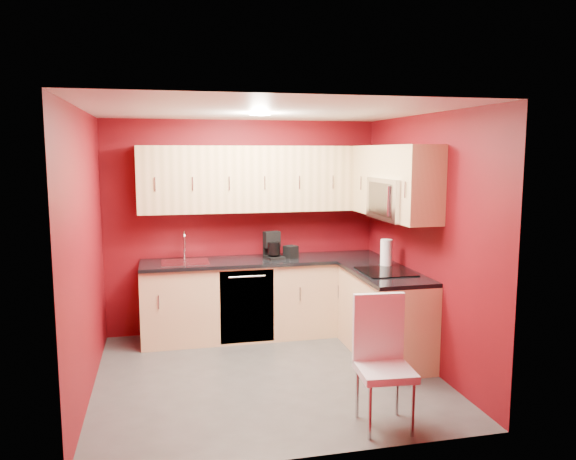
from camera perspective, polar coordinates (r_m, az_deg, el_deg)
name	(u,v)px	position (r m, az deg, el deg)	size (l,w,h in m)	color
floor	(267,375)	(5.57, -2.14, -14.54)	(3.20, 3.20, 0.00)	#484543
ceiling	(266,111)	(5.17, -2.29, 12.03)	(3.20, 3.20, 0.00)	white
wall_back	(243,227)	(6.69, -4.59, 0.34)	(3.20, 3.20, 0.00)	#66090F
wall_front	(308,284)	(3.79, 2.02, -5.49)	(3.20, 3.20, 0.00)	#66090F
wall_left	(85,254)	(5.18, -19.89, -2.33)	(3.00, 3.00, 0.00)	#66090F
wall_right	(424,241)	(5.74, 13.70, -1.12)	(3.00, 3.00, 0.00)	#66090F
base_cabinets_back	(265,299)	(6.59, -2.40, -6.98)	(2.80, 0.60, 0.87)	#E3C081
base_cabinets_right	(385,316)	(6.01, 9.78, -8.56)	(0.60, 1.30, 0.87)	#E3C081
countertop_back	(265,261)	(6.47, -2.40, -3.12)	(2.80, 0.63, 0.04)	black
countertop_right	(385,273)	(5.88, 9.80, -4.36)	(0.63, 1.27, 0.04)	black
upper_cabinets_back	(262,179)	(6.50, -2.67, 5.23)	(2.80, 0.35, 0.75)	#DFB97E
upper_cabinets_right	(392,175)	(6.00, 10.51, 5.48)	(0.35, 1.55, 0.75)	#DFB97E
microwave	(398,199)	(5.78, 11.12, 3.12)	(0.42, 0.76, 0.42)	silver
cooktop	(386,272)	(5.84, 9.90, -4.19)	(0.50, 0.55, 0.01)	black
sink	(185,259)	(6.38, -10.41, -2.91)	(0.52, 0.42, 0.35)	silver
dishwasher_front	(247,307)	(6.27, -4.18, -7.77)	(0.60, 0.02, 0.82)	black
downlight	(260,114)	(5.46, -2.88, 11.65)	(0.20, 0.20, 0.01)	white
coffee_maker	(274,245)	(6.45, -1.43, -1.58)	(0.19, 0.25, 0.31)	black
napkin_holder	(291,252)	(6.51, 0.29, -2.23)	(0.13, 0.13, 0.14)	black
paper_towel	(386,253)	(6.11, 9.95, -2.31)	(0.17, 0.17, 0.29)	white
dining_chair	(385,364)	(4.50, 9.83, -13.26)	(0.41, 0.43, 1.02)	silver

